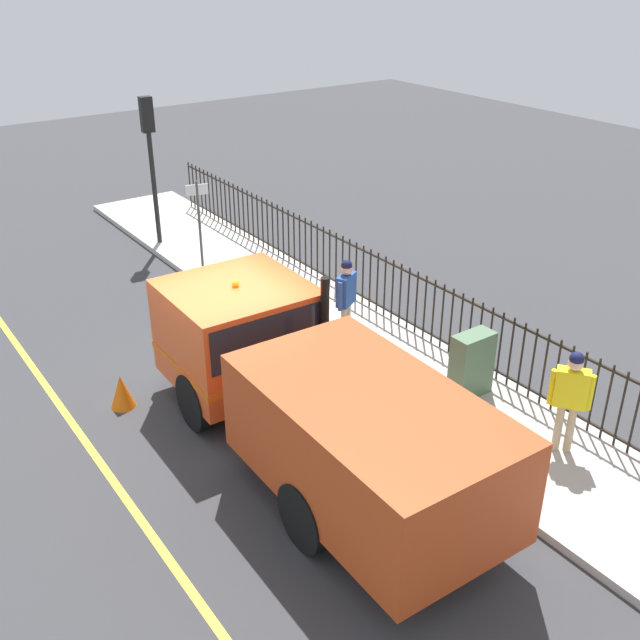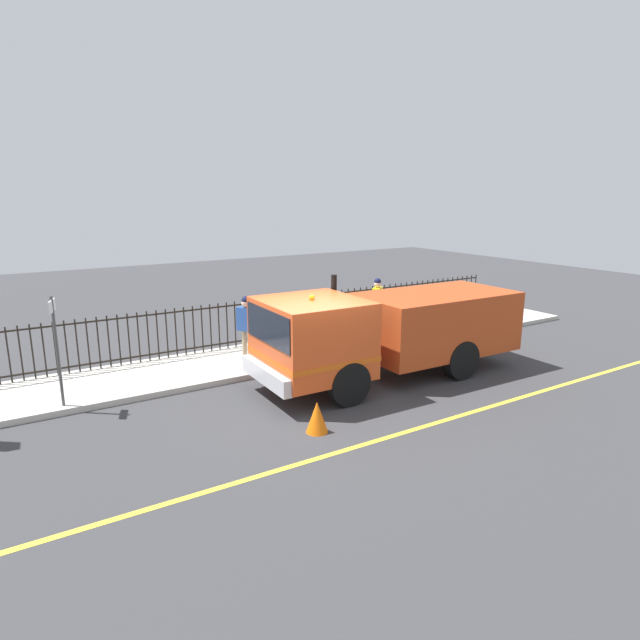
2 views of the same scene
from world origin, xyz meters
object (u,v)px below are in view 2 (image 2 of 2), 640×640
(traffic_cone, at_px, (317,417))
(street_sign, at_px, (56,338))
(worker_standing, at_px, (246,322))
(pedestrian_distant, at_px, (377,299))
(work_truck, at_px, (381,328))
(utility_cabinet, at_px, (324,322))

(traffic_cone, height_order, street_sign, street_sign)
(worker_standing, bearing_deg, street_sign, -108.99)
(traffic_cone, bearing_deg, worker_standing, -7.08)
(pedestrian_distant, height_order, traffic_cone, pedestrian_distant)
(work_truck, bearing_deg, utility_cabinet, -6.45)
(work_truck, relative_size, pedestrian_distant, 4.00)
(worker_standing, relative_size, traffic_cone, 2.85)
(street_sign, bearing_deg, worker_standing, -80.02)
(pedestrian_distant, bearing_deg, street_sign, -28.67)
(work_truck, xyz_separation_m, pedestrian_distant, (3.22, -2.40, -0.08))
(worker_standing, relative_size, street_sign, 0.75)
(street_sign, bearing_deg, traffic_cone, -132.22)
(pedestrian_distant, xyz_separation_m, traffic_cone, (-4.95, 5.24, -0.88))
(utility_cabinet, height_order, traffic_cone, utility_cabinet)
(worker_standing, distance_m, traffic_cone, 4.48)
(worker_standing, bearing_deg, pedestrian_distant, 68.28)
(work_truck, bearing_deg, worker_standing, 42.51)
(utility_cabinet, xyz_separation_m, traffic_cone, (-4.96, 3.27, -0.41))
(pedestrian_distant, height_order, street_sign, street_sign)
(work_truck, xyz_separation_m, street_sign, (1.83, 6.77, 0.30))
(pedestrian_distant, relative_size, traffic_cone, 2.84)
(street_sign, bearing_deg, utility_cabinet, -79.04)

